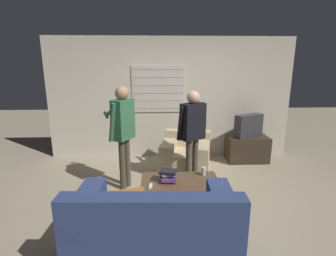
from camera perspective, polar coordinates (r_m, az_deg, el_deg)
The scene contains 12 objects.
ground_plane at distance 4.12m, azimuth 2.21°, elevation -15.44°, with size 16.00×16.00×0.00m, color gray.
wall_back at distance 5.65m, azimuth 0.52°, elevation 6.52°, with size 5.20×0.08×2.55m.
couch_blue at distance 2.92m, azimuth -3.07°, elevation -21.25°, with size 1.73×1.01×0.89m.
armchair_beige at distance 5.12m, azimuth 3.92°, elevation -5.82°, with size 1.06×1.01×0.70m.
coffee_table at distance 3.75m, azimuth 2.66°, elevation -11.96°, with size 1.09×0.63×0.42m.
tv_stand at distance 5.77m, azimuth 16.78°, elevation -4.29°, with size 0.83×0.50×0.53m.
tv at distance 5.64m, azimuth 17.12°, elevation 0.51°, with size 0.64×0.46×0.46m.
person_left_standing at distance 4.19m, azimuth -9.85°, elevation 0.46°, with size 0.57×0.70×1.68m.
person_right_standing at distance 4.32m, azimuth 5.31°, elevation 0.34°, with size 0.50×0.81×1.59m.
book_stack at distance 3.67m, azimuth 0.14°, elevation -10.35°, with size 0.26×0.23×0.17m.
soda_can at distance 3.91m, azimuth 7.74°, elevation -9.31°, with size 0.07×0.07×0.13m.
spare_remote at distance 3.57m, azimuth -3.82°, elevation -12.53°, with size 0.06×0.13×0.02m.
Camera 1 is at (-0.32, -3.57, 2.03)m, focal length 28.00 mm.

